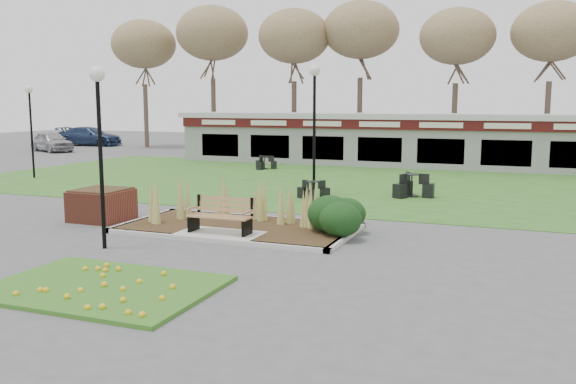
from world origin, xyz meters
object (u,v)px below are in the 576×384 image
(food_pavilion, at_px, (386,139))
(car_blue, at_px, (90,136))
(car_silver, at_px, (52,142))
(bistro_set_a, at_px, (313,193))
(lamp_post_far_left, at_px, (30,111))
(bistro_set_d, at_px, (411,189))
(park_bench, at_px, (222,215))
(brick_planter, at_px, (102,205))
(car_black, at_px, (293,143))
(bistro_set_b, at_px, (264,165))
(lamp_post_mid_left, at_px, (314,101))
(lamp_post_near_right, at_px, (99,117))

(food_pavilion, bearing_deg, car_blue, 164.86)
(car_silver, bearing_deg, bistro_set_a, -95.65)
(lamp_post_far_left, height_order, bistro_set_d, lamp_post_far_left)
(park_bench, bearing_deg, bistro_set_d, 68.48)
(brick_planter, distance_m, car_black, 25.80)
(food_pavilion, relative_size, bistro_set_a, 20.48)
(bistro_set_a, height_order, bistro_set_b, bistro_set_b)
(car_silver, bearing_deg, food_pavilion, -68.56)
(lamp_post_far_left, bearing_deg, park_bench, -29.89)
(bistro_set_d, relative_size, car_blue, 0.30)
(lamp_post_far_left, height_order, car_blue, lamp_post_far_left)
(car_black, xyz_separation_m, car_blue, (-18.00, 0.46, 0.10))
(bistro_set_d, distance_m, car_blue, 34.54)
(brick_planter, relative_size, car_blue, 0.28)
(lamp_post_mid_left, distance_m, bistro_set_a, 3.46)
(car_blue, bearing_deg, park_bench, -143.08)
(food_pavilion, height_order, lamp_post_near_right, lamp_post_near_right)
(lamp_post_near_right, xyz_separation_m, car_black, (-5.94, 28.44, -2.48))
(brick_planter, bearing_deg, bistro_set_d, 45.35)
(park_bench, bearing_deg, lamp_post_far_left, 150.11)
(brick_planter, bearing_deg, park_bench, -9.69)
(brick_planter, bearing_deg, food_pavilion, 76.94)
(bistro_set_a, relative_size, car_blue, 0.23)
(car_silver, bearing_deg, bistro_set_b, -81.59)
(lamp_post_near_right, bearing_deg, bistro_set_b, 101.12)
(food_pavilion, distance_m, bistro_set_d, 11.63)
(car_silver, height_order, car_black, car_silver)
(bistro_set_d, bearing_deg, bistro_set_a, -149.43)
(bistro_set_d, height_order, car_black, car_black)
(park_bench, relative_size, car_silver, 0.40)
(lamp_post_far_left, bearing_deg, bistro_set_a, -5.18)
(lamp_post_mid_left, relative_size, car_black, 1.20)
(bistro_set_b, height_order, bistro_set_d, bistro_set_d)
(lamp_post_far_left, distance_m, bistro_set_b, 11.64)
(bistro_set_b, xyz_separation_m, car_blue, (-20.47, 11.25, 0.52))
(bistro_set_a, xyz_separation_m, car_black, (-8.19, 19.54, 0.43))
(park_bench, height_order, lamp_post_far_left, lamp_post_far_left)
(park_bench, relative_size, lamp_post_near_right, 0.39)
(bistro_set_b, bearing_deg, park_bench, -70.37)
(lamp_post_near_right, bearing_deg, brick_planter, 128.95)
(park_bench, height_order, food_pavilion, food_pavilion)
(lamp_post_far_left, bearing_deg, car_black, 71.80)
(park_bench, relative_size, car_black, 0.42)
(bistro_set_a, xyz_separation_m, bistro_set_b, (-5.72, 8.74, 0.01))
(park_bench, xyz_separation_m, brick_planter, (-4.40, 0.75, -0.11))
(bistro_set_d, height_order, car_blue, car_blue)
(bistro_set_a, height_order, car_silver, car_silver)
(car_black, bearing_deg, car_silver, 132.63)
(food_pavilion, bearing_deg, lamp_post_mid_left, -90.53)
(lamp_post_mid_left, xyz_separation_m, car_blue, (-25.89, 19.00, -2.78))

